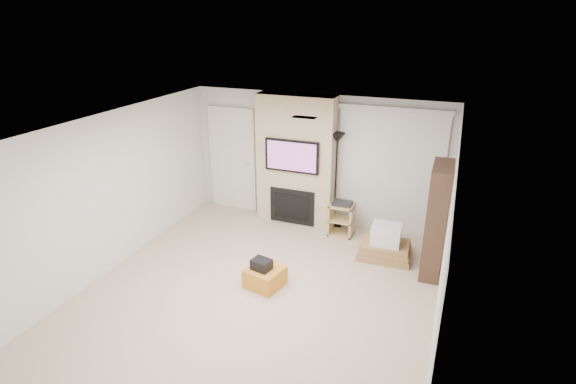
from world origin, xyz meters
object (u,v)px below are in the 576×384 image
at_px(floor_lamp, 337,154).
at_px(box_stack, 385,245).
at_px(bookshelf, 437,220).
at_px(ottoman, 265,277).
at_px(av_stand, 342,217).

relative_size(floor_lamp, box_stack, 2.08).
xyz_separation_m(floor_lamp, bookshelf, (1.88, -1.00, -0.57)).
distance_m(ottoman, av_stand, 2.19).
distance_m(floor_lamp, av_stand, 1.17).
xyz_separation_m(ottoman, box_stack, (1.55, 1.53, 0.07)).
distance_m(ottoman, box_stack, 2.18).
xyz_separation_m(box_stack, bookshelf, (0.77, -0.19, 0.68)).
bearing_deg(floor_lamp, box_stack, -35.86).
relative_size(av_stand, bookshelf, 0.37).
bearing_deg(ottoman, av_stand, 72.88).
relative_size(floor_lamp, av_stand, 2.83).
bearing_deg(av_stand, bookshelf, -24.11).
xyz_separation_m(ottoman, floor_lamp, (0.44, 2.33, 1.32)).
distance_m(ottoman, floor_lamp, 2.72).
distance_m(box_stack, bookshelf, 1.04).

